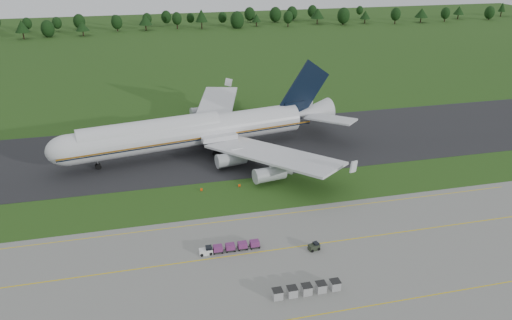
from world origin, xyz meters
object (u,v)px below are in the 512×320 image
object	(u,v)px
baggage_train	(229,247)
utility_cart	(314,247)
uld_row	(307,289)
aircraft	(196,130)
edge_markers	(221,188)

from	to	relation	value
baggage_train	utility_cart	distance (m)	15.39
baggage_train	uld_row	xyz separation A→B (m)	(9.74, -14.58, 0.07)
aircraft	edge_markers	bearing A→B (deg)	-83.62
aircraft	uld_row	xyz separation A→B (m)	(9.42, -61.29, -5.37)
baggage_train	uld_row	size ratio (longest dim) A/B	0.99
aircraft	uld_row	size ratio (longest dim) A/B	6.96
aircraft	baggage_train	bearing A→B (deg)	-90.40
aircraft	edge_markers	size ratio (longest dim) A/B	8.50
uld_row	edge_markers	xyz separation A→B (m)	(-6.95, 39.19, -0.58)
aircraft	baggage_train	xyz separation A→B (m)	(-0.32, -46.71, -5.45)
baggage_train	aircraft	bearing A→B (deg)	89.60
aircraft	baggage_train	size ratio (longest dim) A/B	7.06
utility_cart	edge_markers	xyz separation A→B (m)	(-12.24, 27.90, -0.31)
aircraft	edge_markers	distance (m)	23.02
aircraft	uld_row	bearing A→B (deg)	-81.26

